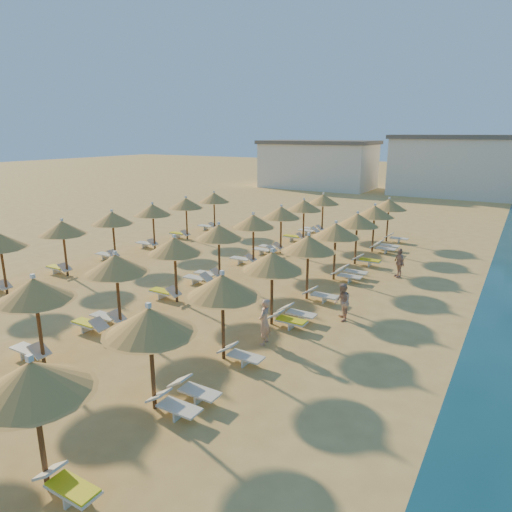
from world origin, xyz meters
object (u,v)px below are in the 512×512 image
Objects in this scene: beachgoer_c at (399,263)px; beachgoer_a at (264,322)px; parasol_row_east at (291,253)px; beachgoer_b at (342,302)px; parasol_row_west at (198,239)px.

beachgoer_a is at bearing -52.99° from beachgoer_c.
parasol_row_east is 3.88m from beachgoer_a.
beachgoer_b is at bearing 3.53° from parasol_row_east.
beachgoer_a is 3.93m from beachgoer_b.
beachgoer_c is 1.01× the size of beachgoer_b.
beachgoer_a is 1.11× the size of beachgoer_b.
beachgoer_c is (7.81, 7.28, -1.81)m from parasol_row_west.
parasol_row_west reaches higher than beachgoer_b.
beachgoer_a is (0.64, -3.42, -1.73)m from parasol_row_east.
parasol_row_east reaches higher than beachgoer_b.
beachgoer_c is at bearing 145.75° from beachgoer_b.
beachgoer_b is (2.30, 0.14, -1.82)m from parasol_row_east.
parasol_row_west is at bearing 180.00° from parasol_row_east.
parasol_row_west is at bearing -130.78° from beachgoer_a.
beachgoer_c is 7.16m from beachgoer_b.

